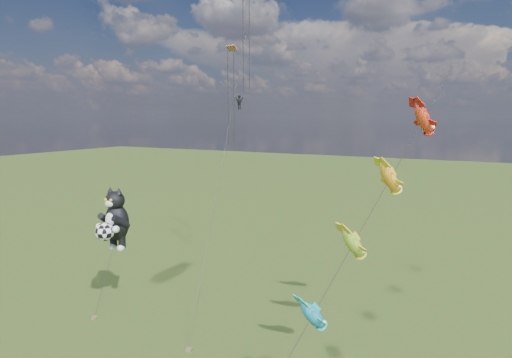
% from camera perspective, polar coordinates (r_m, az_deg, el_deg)
% --- Properties ---
extents(ground, '(300.00, 300.00, 0.00)m').
position_cam_1_polar(ground, '(36.68, -19.93, -17.89)').
color(ground, '#1F340D').
extents(cat_kite_rig, '(2.44, 4.09, 10.18)m').
position_cam_1_polar(cat_kite_rig, '(37.31, -18.39, -5.17)').
color(cat_kite_rig, brown).
rests_on(cat_kite_rig, ground).
extents(fish_windsock_rig, '(7.57, 14.16, 18.67)m').
position_cam_1_polar(fish_windsock_rig, '(25.58, 15.15, -4.25)').
color(fish_windsock_rig, brown).
rests_on(fish_windsock_rig, ground).
extents(parafoil_rig, '(5.34, 16.95, 27.91)m').
position_cam_1_polar(parafoil_rig, '(41.84, -2.39, 13.21)').
color(parafoil_rig, brown).
rests_on(parafoil_rig, ground).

